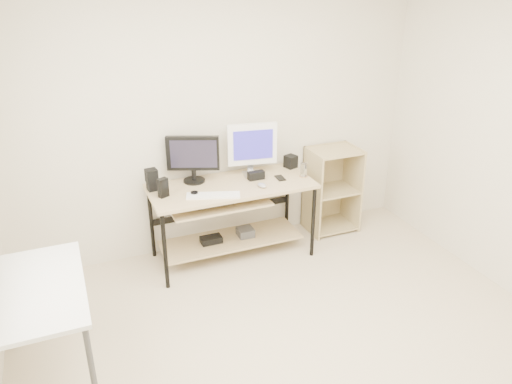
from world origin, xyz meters
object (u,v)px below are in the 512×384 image
object	(u,v)px
side_table	(36,299)
shelf_unit	(330,188)
desk	(229,206)
black_monitor	(193,156)
white_imac	(252,146)
audio_controller	(163,188)

from	to	relation	value
side_table	shelf_unit	distance (m)	3.09
desk	shelf_unit	xyz separation A→B (m)	(1.18, 0.16, -0.09)
desk	black_monitor	world-z (taller)	black_monitor
white_imac	side_table	bearing A→B (deg)	-138.80
side_table	shelf_unit	xyz separation A→B (m)	(2.83, 1.22, -0.22)
white_imac	audio_controller	size ratio (longest dim) A/B	2.95
desk	black_monitor	distance (m)	0.57
shelf_unit	black_monitor	xyz separation A→B (m)	(-1.45, 0.03, 0.55)
desk	audio_controller	size ratio (longest dim) A/B	8.82
shelf_unit	white_imac	distance (m)	1.06
black_monitor	white_imac	world-z (taller)	white_imac
side_table	black_monitor	xyz separation A→B (m)	(1.38, 1.25, 0.33)
shelf_unit	black_monitor	distance (m)	1.55
side_table	black_monitor	bearing A→B (deg)	42.11
side_table	shelf_unit	size ratio (longest dim) A/B	1.11
side_table	black_monitor	size ratio (longest dim) A/B	2.16
side_table	audio_controller	bearing A→B (deg)	44.46
desk	side_table	bearing A→B (deg)	-147.35
desk	shelf_unit	world-z (taller)	shelf_unit
side_table	audio_controller	size ratio (longest dim) A/B	5.88
black_monitor	shelf_unit	bearing A→B (deg)	20.32
desk	side_table	world-z (taller)	same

